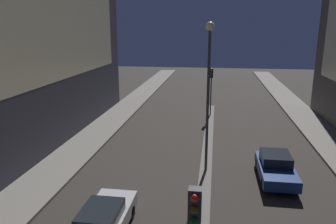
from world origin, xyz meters
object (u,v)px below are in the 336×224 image
(car_right_lane, at_px, (276,167))
(traffic_light_mid, at_px, (211,81))
(car_left_lane, at_px, (103,221))
(street_lamp, at_px, (209,77))

(car_right_lane, bearing_deg, traffic_light_mid, 106.62)
(traffic_light_mid, xyz_separation_m, car_left_lane, (-3.90, -19.52, -2.71))
(traffic_light_mid, xyz_separation_m, street_lamp, (0.00, -12.65, 2.22))
(street_lamp, relative_size, car_right_lane, 2.01)
(traffic_light_mid, bearing_deg, car_left_lane, -101.30)
(street_lamp, xyz_separation_m, car_right_lane, (3.90, -0.42, -4.94))
(traffic_light_mid, height_order, car_right_lane, traffic_light_mid)
(traffic_light_mid, relative_size, street_lamp, 0.53)
(street_lamp, relative_size, car_left_lane, 1.91)
(car_left_lane, bearing_deg, traffic_light_mid, 78.70)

